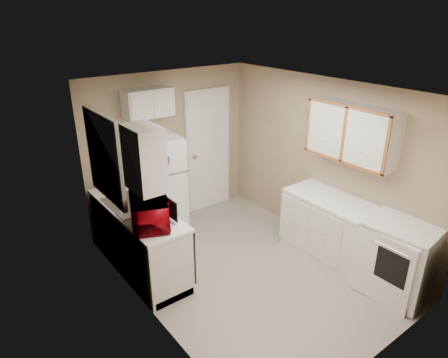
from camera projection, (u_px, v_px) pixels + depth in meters
floor at (246, 269)px, 5.36m from camera, size 3.80×3.80×0.00m
ceiling at (251, 90)px, 4.42m from camera, size 3.80×3.80×0.00m
wall_left at (145, 222)px, 4.11m from camera, size 3.80×3.80×0.00m
wall_right at (324, 163)px, 5.67m from camera, size 3.80×3.80×0.00m
wall_back at (170, 148)px, 6.28m from camera, size 2.80×2.80×0.00m
wall_front at (389, 259)px, 3.50m from camera, size 2.80×2.80×0.00m
left_counter at (139, 238)px, 5.23m from camera, size 0.60×1.80×0.90m
dishwasher at (182, 249)px, 4.94m from camera, size 0.03×0.58×0.72m
sink at (131, 206)px, 5.18m from camera, size 0.54×0.74×0.16m
microwave at (150, 213)px, 4.61m from camera, size 0.70×0.55×0.41m
soap_bottle at (113, 187)px, 5.40m from camera, size 0.10×0.10×0.19m
window_blinds at (105, 157)px, 4.74m from camera, size 0.10×0.98×1.08m
upper_cabinet_left at (144, 159)px, 4.12m from camera, size 0.30×0.45×0.70m
refrigerator at (159, 187)px, 5.96m from camera, size 0.70×0.69×1.56m
cabinet_over_fridge at (148, 103)px, 5.63m from camera, size 0.70×0.30×0.40m
interior_door at (208, 151)px, 6.71m from camera, size 0.86×0.06×2.08m
right_counter at (351, 239)px, 5.21m from camera, size 0.60×2.00×0.90m
stove at (398, 259)px, 4.76m from camera, size 0.72×0.85×0.95m
upper_cabinet_right at (352, 132)px, 4.98m from camera, size 0.30×1.20×0.70m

